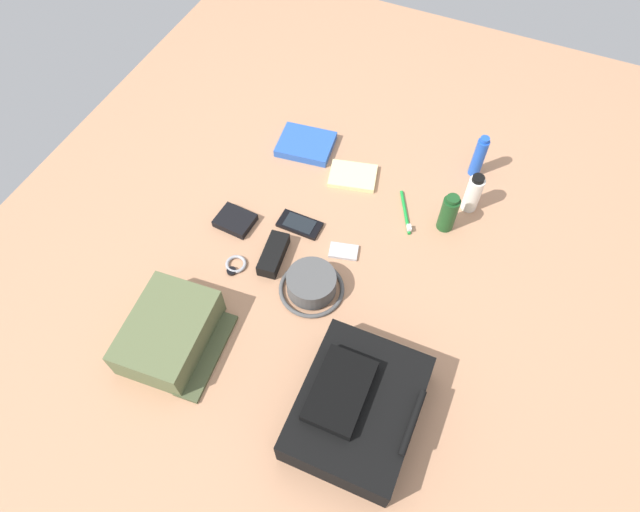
{
  "coord_description": "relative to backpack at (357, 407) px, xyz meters",
  "views": [
    {
      "loc": [
        0.77,
        0.34,
        1.34
      ],
      "look_at": [
        0.0,
        0.0,
        0.04
      ],
      "focal_mm": 30.4,
      "sensor_mm": 36.0,
      "label": 1
    }
  ],
  "objects": [
    {
      "name": "sunglasses_case",
      "position": [
        -0.33,
        -0.39,
        -0.04
      ],
      "size": [
        0.15,
        0.07,
        0.04
      ],
      "primitive_type": "cube",
      "rotation": [
        0.0,
        0.0,
        0.13
      ],
      "color": "black",
      "rests_on": "ground_plane"
    },
    {
      "name": "shampoo_bottle",
      "position": [
        -0.65,
        0.03,
        0.01
      ],
      "size": [
        0.05,
        0.05,
        0.14
      ],
      "color": "#19471E",
      "rests_on": "ground_plane"
    },
    {
      "name": "notepad",
      "position": [
        -0.72,
        -0.3,
        -0.05
      ],
      "size": [
        0.14,
        0.17,
        0.02
      ],
      "primitive_type": "cube",
      "rotation": [
        0.0,
        0.0,
        0.24
      ],
      "color": "beige",
      "rests_on": "ground_plane"
    },
    {
      "name": "paperback_novel",
      "position": [
        -0.78,
        -0.49,
        -0.04
      ],
      "size": [
        0.17,
        0.2,
        0.03
      ],
      "color": "blue",
      "rests_on": "ground_plane"
    },
    {
      "name": "wallet",
      "position": [
        -0.4,
        -0.56,
        -0.04
      ],
      "size": [
        0.1,
        0.12,
        0.02
      ],
      "primitive_type": "cube",
      "rotation": [
        0.0,
        0.0,
        -0.07
      ],
      "color": "black",
      "rests_on": "ground_plane"
    },
    {
      "name": "wristwatch",
      "position": [
        -0.26,
        -0.48,
        -0.05
      ],
      "size": [
        0.07,
        0.06,
        0.01
      ],
      "color": "#99999E",
      "rests_on": "ground_plane"
    },
    {
      "name": "backpack",
      "position": [
        0.0,
        0.0,
        0.0
      ],
      "size": [
        0.35,
        0.28,
        0.13
      ],
      "color": "black",
      "rests_on": "ground_plane"
    },
    {
      "name": "ground_plane",
      "position": [
        -0.37,
        -0.26,
        -0.07
      ],
      "size": [
        2.64,
        2.02,
        0.02
      ],
      "primitive_type": "cube",
      "color": "tan",
      "rests_on": "ground"
    },
    {
      "name": "deodorant_spray",
      "position": [
        -0.9,
        0.06,
        0.02
      ],
      "size": [
        0.04,
        0.04,
        0.16
      ],
      "color": "blue",
      "rests_on": "ground_plane"
    },
    {
      "name": "bucket_hat",
      "position": [
        -0.28,
        -0.25,
        -0.03
      ],
      "size": [
        0.19,
        0.19,
        0.07
      ],
      "color": "#4C4C4C",
      "rests_on": "ground_plane"
    },
    {
      "name": "cell_phone",
      "position": [
        -0.47,
        -0.37,
        -0.05
      ],
      "size": [
        0.07,
        0.13,
        0.01
      ],
      "color": "black",
      "rests_on": "ground_plane"
    },
    {
      "name": "media_player",
      "position": [
        -0.43,
        -0.21,
        -0.05
      ],
      "size": [
        0.07,
        0.09,
        0.01
      ],
      "color": "#B7B7BC",
      "rests_on": "ground_plane"
    },
    {
      "name": "toiletry_pouch",
      "position": [
        0.01,
        -0.52,
        -0.01
      ],
      "size": [
        0.28,
        0.26,
        0.1
      ],
      "color": "#56603D",
      "rests_on": "ground_plane"
    },
    {
      "name": "toothpaste_tube",
      "position": [
        -0.75,
        0.08,
        0.01
      ],
      "size": [
        0.05,
        0.05,
        0.14
      ],
      "color": "white",
      "rests_on": "ground_plane"
    },
    {
      "name": "toothbrush",
      "position": [
        -0.64,
        -0.09,
        -0.05
      ],
      "size": [
        0.15,
        0.09,
        0.02
      ],
      "color": "#198C33",
      "rests_on": "ground_plane"
    }
  ]
}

